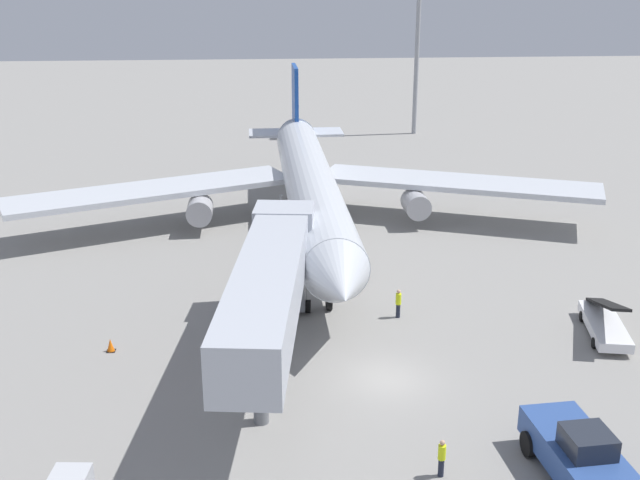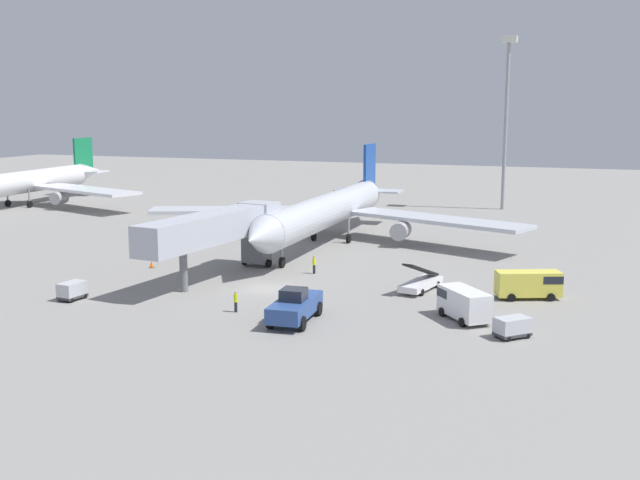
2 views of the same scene
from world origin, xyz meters
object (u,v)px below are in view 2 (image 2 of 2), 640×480
object	(u,v)px
pushback_tug	(295,306)
airplane_background	(15,184)
ground_crew_worker_midground	(236,301)
service_van_outer_right	(463,302)
baggage_cart_rear_right	(512,326)
belt_loader_truck	(421,282)
jet_bridge	(219,229)
safety_cone_alpha	(152,264)
service_van_far_right	(530,283)
airplane_at_gate	(330,210)
ground_crew_worker_foreground	(314,264)
baggage_cart_rear_left	(72,290)
apron_light_mast	(507,91)

from	to	relation	value
pushback_tug	airplane_background	distance (m)	80.74
pushback_tug	ground_crew_worker_midground	size ratio (longest dim) A/B	4.01
service_van_outer_right	baggage_cart_rear_right	bearing A→B (deg)	-40.54
belt_loader_truck	airplane_background	xyz separation A→B (m)	(-73.17, 32.86, 3.08)
jet_bridge	safety_cone_alpha	distance (m)	10.07
pushback_tug	safety_cone_alpha	size ratio (longest dim) A/B	9.37
safety_cone_alpha	baggage_cart_rear_right	bearing A→B (deg)	-17.68
service_van_outer_right	service_van_far_right	bearing A→B (deg)	62.95
airplane_at_gate	service_van_outer_right	xyz separation A→B (m)	(20.47, -27.99, -2.59)
pushback_tug	ground_crew_worker_midground	bearing A→B (deg)	169.80
pushback_tug	baggage_cart_rear_right	size ratio (longest dim) A/B	2.49
service_van_outer_right	pushback_tug	bearing A→B (deg)	-157.18
ground_crew_worker_foreground	airplane_background	bearing A→B (deg)	154.45
baggage_cart_rear_right	belt_loader_truck	bearing A→B (deg)	128.32
pushback_tug	baggage_cart_rear_left	size ratio (longest dim) A/B	2.85
airplane_background	belt_loader_truck	bearing A→B (deg)	-24.18
airplane_at_gate	apron_light_mast	bearing A→B (deg)	67.16
airplane_at_gate	safety_cone_alpha	world-z (taller)	airplane_at_gate
pushback_tug	baggage_cart_rear_right	xyz separation A→B (m)	(15.83, 1.51, -0.41)
baggage_cart_rear_right	apron_light_mast	bearing A→B (deg)	97.21
ground_crew_worker_foreground	airplane_background	xyz separation A→B (m)	(-61.92, 29.60, 2.89)
airplane_at_gate	service_van_outer_right	bearing A→B (deg)	-53.83
baggage_cart_rear_right	ground_crew_worker_midground	world-z (taller)	ground_crew_worker_midground
service_van_far_right	safety_cone_alpha	size ratio (longest dim) A/B	7.81
baggage_cart_rear_right	airplane_background	world-z (taller)	airplane_background
airplane_background	apron_light_mast	bearing A→B (deg)	18.49
apron_light_mast	pushback_tug	bearing A→B (deg)	-95.76
ground_crew_worker_midground	airplane_background	world-z (taller)	airplane_background
jet_bridge	service_van_far_right	xyz separation A→B (m)	(28.06, 2.23, -3.45)
service_van_far_right	ground_crew_worker_foreground	xyz separation A→B (m)	(-20.53, 2.96, -0.39)
baggage_cart_rear_right	ground_crew_worker_foreground	size ratio (longest dim) A/B	1.53
service_van_far_right	service_van_outer_right	world-z (taller)	service_van_outer_right
airplane_at_gate	pushback_tug	size ratio (longest dim) A/B	7.00
baggage_cart_rear_right	airplane_background	bearing A→B (deg)	151.67
belt_loader_truck	baggage_cart_rear_left	size ratio (longest dim) A/B	2.52
airplane_background	apron_light_mast	world-z (taller)	apron_light_mast
belt_loader_truck	safety_cone_alpha	bearing A→B (deg)	179.59
ground_crew_worker_midground	safety_cone_alpha	bearing A→B (deg)	141.58
airplane_background	airplane_at_gate	bearing A→B (deg)	-12.59
service_van_outer_right	apron_light_mast	world-z (taller)	apron_light_mast
safety_cone_alpha	apron_light_mast	distance (m)	66.18
belt_loader_truck	airplane_background	bearing A→B (deg)	155.82
service_van_outer_right	ground_crew_worker_midground	world-z (taller)	service_van_outer_right
airplane_at_gate	airplane_background	world-z (taller)	airplane_at_gate
belt_loader_truck	ground_crew_worker_foreground	world-z (taller)	belt_loader_truck
pushback_tug	airplane_background	xyz separation A→B (m)	(-66.41, 45.85, 2.61)
airplane_at_gate	baggage_cart_rear_right	world-z (taller)	airplane_at_gate
baggage_cart_rear_left	apron_light_mast	size ratio (longest dim) A/B	0.09
service_van_far_right	airplane_background	world-z (taller)	airplane_background
baggage_cart_rear_left	apron_light_mast	world-z (taller)	apron_light_mast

